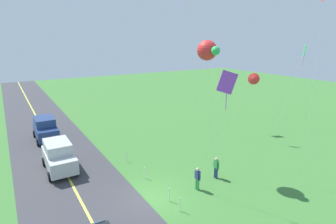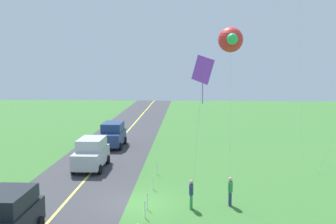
# 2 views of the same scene
# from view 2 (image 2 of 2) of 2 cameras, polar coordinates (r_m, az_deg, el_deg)

# --- Properties ---
(ground_plane) EXTENTS (120.00, 120.00, 0.10)m
(ground_plane) POSITION_cam_2_polar(r_m,az_deg,el_deg) (23.11, -4.46, -12.82)
(ground_plane) COLOR #3D7533
(asphalt_road) EXTENTS (120.00, 7.00, 0.00)m
(asphalt_road) POSITION_cam_2_polar(r_m,az_deg,el_deg) (23.91, -14.23, -12.20)
(asphalt_road) COLOR #38383D
(asphalt_road) RESTS_ON ground
(road_centre_stripe) EXTENTS (120.00, 0.16, 0.00)m
(road_centre_stripe) POSITION_cam_2_polar(r_m,az_deg,el_deg) (23.91, -14.23, -12.19)
(road_centre_stripe) COLOR #E5E04C
(road_centre_stripe) RESTS_ON asphalt_road
(car_suv_foreground) EXTENTS (4.40, 2.12, 2.24)m
(car_suv_foreground) POSITION_cam_2_polar(r_m,az_deg,el_deg) (19.26, -21.91, -13.67)
(car_suv_foreground) COLOR black
(car_suv_foreground) RESTS_ON ground
(car_parked_west_far) EXTENTS (4.40, 2.12, 2.24)m
(car_parked_west_far) POSITION_cam_2_polar(r_m,az_deg,el_deg) (37.67, -7.84, -3.16)
(car_parked_west_far) COLOR navy
(car_parked_west_far) RESTS_ON ground
(car_parked_west_near) EXTENTS (4.40, 2.12, 2.24)m
(car_parked_west_near) POSITION_cam_2_polar(r_m,az_deg,el_deg) (30.30, -10.79, -5.73)
(car_parked_west_near) COLOR #B7B7BC
(car_parked_west_near) RESTS_ON ground
(person_adult_near) EXTENTS (0.58, 0.22, 1.60)m
(person_adult_near) POSITION_cam_2_polar(r_m,az_deg,el_deg) (22.62, 8.78, -10.89)
(person_adult_near) COLOR navy
(person_adult_near) RESTS_ON ground
(person_adult_companion) EXTENTS (0.58, 0.22, 1.60)m
(person_adult_companion) POSITION_cam_2_polar(r_m,az_deg,el_deg) (21.95, 3.30, -11.38)
(person_adult_companion) COLOR #338C4C
(person_adult_companion) RESTS_ON ground
(kite_red_low) EXTENTS (2.23, 1.40, 9.74)m
(kite_red_low) POSITION_cam_2_polar(r_m,az_deg,el_deg) (23.01, 8.85, 10.06)
(kite_red_low) COLOR silver
(kite_red_low) RESTS_ON ground
(kite_blue_mid) EXTENTS (2.11, 1.07, 8.16)m
(kite_blue_mid) POSITION_cam_2_polar(r_m,az_deg,el_deg) (19.08, 4.92, 5.58)
(kite_blue_mid) COLOR silver
(kite_blue_mid) RESTS_ON ground
(fence_post_0) EXTENTS (0.05, 0.05, 0.90)m
(fence_post_0) POSITION_cam_2_polar(r_m,az_deg,el_deg) (28.33, -1.57, -7.98)
(fence_post_0) COLOR silver
(fence_post_0) RESTS_ON ground
(fence_post_1) EXTENTS (0.05, 0.05, 0.90)m
(fence_post_1) POSITION_cam_2_polar(r_m,az_deg,el_deg) (25.17, -2.15, -9.92)
(fence_post_1) COLOR silver
(fence_post_1) RESTS_ON ground
(fence_post_2) EXTENTS (0.05, 0.05, 0.90)m
(fence_post_2) POSITION_cam_2_polar(r_m,az_deg,el_deg) (21.98, -2.94, -12.49)
(fence_post_2) COLOR silver
(fence_post_2) RESTS_ON ground
(fence_post_3) EXTENTS (0.05, 0.05, 0.90)m
(fence_post_3) POSITION_cam_2_polar(r_m,az_deg,el_deg) (20.88, -3.27, -13.57)
(fence_post_3) COLOR silver
(fence_post_3) RESTS_ON ground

